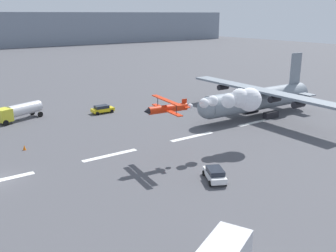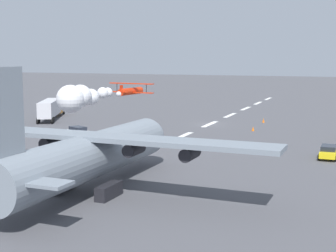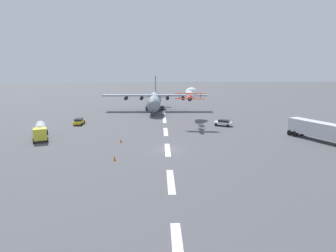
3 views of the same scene
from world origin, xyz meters
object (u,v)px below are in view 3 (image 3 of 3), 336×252
object	(u,v)px
fuel_tanker_truck	(40,130)
followme_car_yellow	(223,123)
semi_truck_orange	(324,131)
stunt_biplane_red	(191,94)
traffic_cone_near	(114,158)
traffic_cone_far	(121,141)
airport_staff_sedan	(79,121)
cargo_transport_plane	(155,101)

from	to	relation	value
fuel_tanker_truck	followme_car_yellow	world-z (taller)	fuel_tanker_truck
followme_car_yellow	semi_truck_orange	bearing A→B (deg)	-135.13
stunt_biplane_red	traffic_cone_near	bearing A→B (deg)	156.49
followme_car_yellow	traffic_cone_near	bearing A→B (deg)	139.09
stunt_biplane_red	traffic_cone_far	bearing A→B (deg)	147.37
traffic_cone_near	followme_car_yellow	bearing A→B (deg)	-40.91
airport_staff_sedan	traffic_cone_far	bearing A→B (deg)	-144.89
followme_car_yellow	airport_staff_sedan	world-z (taller)	same
stunt_biplane_red	followme_car_yellow	xyz separation A→B (m)	(-9.74, -6.99, -6.11)
fuel_tanker_truck	followme_car_yellow	size ratio (longest dim) A/B	1.93
airport_staff_sedan	followme_car_yellow	bearing A→B (deg)	-94.60
followme_car_yellow	cargo_transport_plane	bearing A→B (deg)	34.74
stunt_biplane_red	airport_staff_sedan	world-z (taller)	stunt_biplane_red
stunt_biplane_red	semi_truck_orange	size ratio (longest dim) A/B	1.15
airport_staff_sedan	traffic_cone_far	distance (m)	22.07
cargo_transport_plane	stunt_biplane_red	world-z (taller)	cargo_transport_plane
airport_staff_sedan	traffic_cone_near	size ratio (longest dim) A/B	5.75
fuel_tanker_truck	airport_staff_sedan	bearing A→B (deg)	-14.72
cargo_transport_plane	fuel_tanker_truck	bearing A→B (deg)	148.31
stunt_biplane_red	semi_truck_orange	distance (m)	34.78
airport_staff_sedan	traffic_cone_far	xyz separation A→B (m)	(-18.05, -12.69, -0.44)
cargo_transport_plane	stunt_biplane_red	size ratio (longest dim) A/B	1.89
followme_car_yellow	airport_staff_sedan	distance (m)	35.76
semi_truck_orange	followme_car_yellow	world-z (taller)	semi_truck_orange
semi_truck_orange	traffic_cone_far	distance (m)	38.91
fuel_tanker_truck	traffic_cone_near	bearing A→B (deg)	-130.48
fuel_tanker_truck	traffic_cone_far	bearing A→B (deg)	-102.17
stunt_biplane_red	traffic_cone_far	size ratio (longest dim) A/B	23.78
stunt_biplane_red	followme_car_yellow	bearing A→B (deg)	-144.34
semi_truck_orange	followme_car_yellow	bearing A→B (deg)	44.87
traffic_cone_near	cargo_transport_plane	bearing A→B (deg)	-6.18
fuel_tanker_truck	followme_car_yellow	xyz separation A→B (m)	(11.62, -39.45, -0.92)
traffic_cone_far	traffic_cone_near	bearing A→B (deg)	-177.94
cargo_transport_plane	stunt_biplane_red	bearing A→B (deg)	-145.88
semi_truck_orange	traffic_cone_near	size ratio (longest dim) A/B	20.61
airport_staff_sedan	traffic_cone_near	xyz separation A→B (m)	(-28.91, -13.08, -0.44)
fuel_tanker_truck	traffic_cone_near	size ratio (longest dim) A/B	11.65
stunt_biplane_red	cargo_transport_plane	bearing A→B (deg)	34.12
semi_truck_orange	followme_car_yellow	distance (m)	22.59
traffic_cone_near	stunt_biplane_red	bearing A→B (deg)	-23.51
fuel_tanker_truck	followme_car_yellow	bearing A→B (deg)	-73.58
cargo_transport_plane	traffic_cone_near	bearing A→B (deg)	173.82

